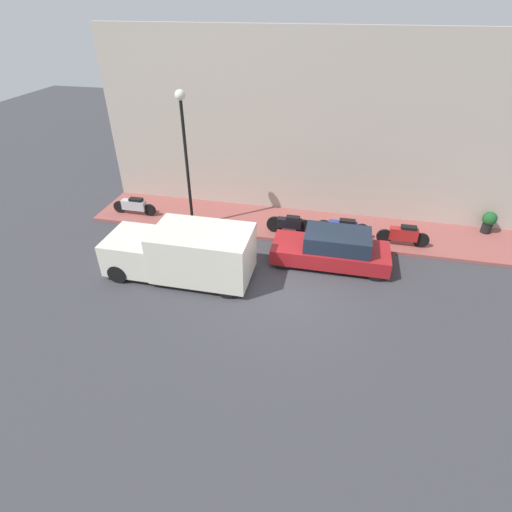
# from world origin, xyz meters

# --- Properties ---
(ground_plane) EXTENTS (60.00, 60.00, 0.00)m
(ground_plane) POSITION_xyz_m (0.00, 0.00, 0.00)
(ground_plane) COLOR #38383D
(sidewalk) EXTENTS (2.77, 18.20, 0.12)m
(sidewalk) POSITION_xyz_m (4.63, 0.00, 0.06)
(sidewalk) COLOR #934C47
(sidewalk) RESTS_ON ground_plane
(building_facade) EXTENTS (0.30, 18.20, 7.42)m
(building_facade) POSITION_xyz_m (6.17, 0.00, 3.71)
(building_facade) COLOR #B2A899
(building_facade) RESTS_ON ground_plane
(parked_car) EXTENTS (1.64, 4.18, 1.33)m
(parked_car) POSITION_xyz_m (2.14, -1.26, 0.63)
(parked_car) COLOR maroon
(parked_car) RESTS_ON ground_plane
(delivery_van) EXTENTS (1.99, 5.03, 1.85)m
(delivery_van) POSITION_xyz_m (0.32, 3.77, 0.94)
(delivery_van) COLOR silver
(delivery_van) RESTS_ON ground_plane
(scooter_silver) EXTENTS (0.30, 1.98, 0.77)m
(scooter_silver) POSITION_xyz_m (4.01, 7.45, 0.54)
(scooter_silver) COLOR #B7B7BF
(scooter_silver) RESTS_ON sidewalk
(motorcycle_red) EXTENTS (0.30, 1.96, 0.84)m
(motorcycle_red) POSITION_xyz_m (3.83, -3.88, 0.58)
(motorcycle_red) COLOR #B21E1E
(motorcycle_red) RESTS_ON sidewalk
(motorcycle_blue) EXTENTS (0.30, 2.13, 0.76)m
(motorcycle_blue) POSITION_xyz_m (4.00, -1.58, 0.55)
(motorcycle_blue) COLOR navy
(motorcycle_blue) RESTS_ON sidewalk
(motorcycle_black) EXTENTS (0.30, 1.86, 0.78)m
(motorcycle_black) POSITION_xyz_m (3.79, 0.54, 0.56)
(motorcycle_black) COLOR black
(motorcycle_black) RESTS_ON sidewalk
(streetlamp) EXTENTS (0.38, 0.38, 5.41)m
(streetlamp) POSITION_xyz_m (3.59, 4.62, 3.82)
(streetlamp) COLOR black
(streetlamp) RESTS_ON sidewalk
(potted_plant) EXTENTS (0.55, 0.55, 0.91)m
(potted_plant) POSITION_xyz_m (5.60, -7.31, 0.64)
(potted_plant) COLOR black
(potted_plant) RESTS_ON sidewalk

